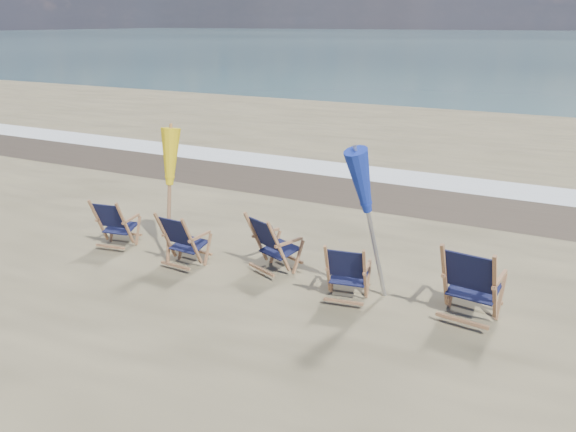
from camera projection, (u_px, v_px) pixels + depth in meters
name	position (u px, v px, depth m)	size (l,w,h in m)	color
ocean	(563.00, 39.00, 114.67)	(400.00, 400.00, 0.00)	#3E6267
surf_foam	(401.00, 177.00, 13.58)	(200.00, 1.40, 0.01)	silver
wet_sand_strip	(382.00, 193.00, 12.31)	(200.00, 2.60, 0.00)	#42362A
beach_chair_0	(125.00, 226.00, 9.07)	(0.57, 0.64, 0.89)	#121535
beach_chair_1	(192.00, 244.00, 8.29)	(0.58, 0.66, 0.91)	#121535
beach_chair_2	(279.00, 249.00, 8.05)	(0.61, 0.68, 0.95)	#121535
beach_chair_3	(365.00, 276.00, 7.28)	(0.57, 0.64, 0.88)	#121535
beach_chair_4	(494.00, 291.00, 6.66)	(0.69, 0.78, 1.08)	#121535
umbrella_yellow	(166.00, 165.00, 8.37)	(0.30, 0.30, 2.07)	#976643
umbrella_blue	(375.00, 182.00, 6.99)	(0.30, 0.30, 2.21)	#A5A5AD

